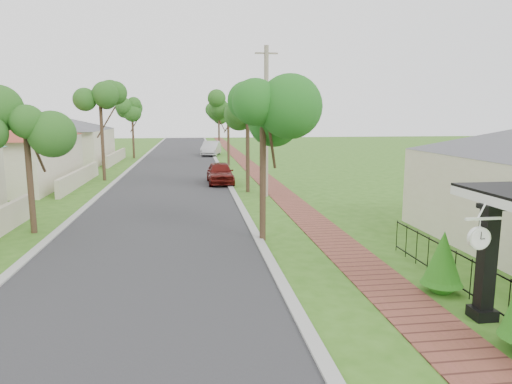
{
  "coord_description": "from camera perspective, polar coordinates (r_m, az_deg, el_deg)",
  "views": [
    {
      "loc": [
        -1.56,
        -9.5,
        4.34
      ],
      "look_at": [
        0.74,
        7.13,
        1.5
      ],
      "focal_mm": 32.0,
      "sensor_mm": 36.0,
      "label": 1
    }
  ],
  "objects": [
    {
      "name": "parked_car_red",
      "position": [
        29.26,
        -4.51,
        2.39
      ],
      "size": [
        1.68,
        4.04,
        1.37
      ],
      "primitive_type": "imported",
      "rotation": [
        0.0,
        0.0,
        0.02
      ],
      "color": "#58110D",
      "rests_on": "ground"
    },
    {
      "name": "porch_post",
      "position": [
        10.96,
        26.8,
        -8.56
      ],
      "size": [
        0.48,
        0.48,
        2.52
      ],
      "color": "black",
      "rests_on": "ground"
    },
    {
      "name": "near_tree",
      "position": [
        15.53,
        0.87,
        9.68
      ],
      "size": [
        2.13,
        2.13,
        5.48
      ],
      "color": "#382619",
      "rests_on": "ground"
    },
    {
      "name": "sidewalk",
      "position": [
        30.21,
        1.36,
        1.34
      ],
      "size": [
        1.5,
        120.0,
        0.03
      ],
      "primitive_type": "cube",
      "color": "brown",
      "rests_on": "ground"
    },
    {
      "name": "far_house_grey",
      "position": [
        45.57,
        -25.15,
        6.19
      ],
      "size": [
        15.56,
        15.56,
        4.6
      ],
      "color": "beige",
      "rests_on": "ground"
    },
    {
      "name": "utility_pole",
      "position": [
        24.28,
        1.28,
        8.79
      ],
      "size": [
        1.2,
        0.24,
        7.88
      ],
      "color": "gray",
      "rests_on": "ground"
    },
    {
      "name": "road",
      "position": [
        29.86,
        -10.57,
        1.08
      ],
      "size": [
        7.0,
        120.0,
        0.02
      ],
      "primitive_type": "cube",
      "color": "#28282B",
      "rests_on": "ground"
    },
    {
      "name": "hedge_row",
      "position": [
        10.31,
        29.03,
        -11.19
      ],
      "size": [
        0.94,
        4.66,
        2.04
      ],
      "color": "#1C5D12",
      "rests_on": "ground"
    },
    {
      "name": "ground",
      "position": [
        10.56,
        1.35,
        -14.66
      ],
      "size": [
        160.0,
        160.0,
        0.0
      ],
      "primitive_type": "plane",
      "color": "#316016",
      "rests_on": "ground"
    },
    {
      "name": "kerb_left",
      "position": [
        30.25,
        -17.49,
        0.91
      ],
      "size": [
        0.3,
        120.0,
        0.1
      ],
      "primitive_type": "cube",
      "color": "#9E9E99",
      "rests_on": "ground"
    },
    {
      "name": "picket_fence",
      "position": [
        12.11,
        25.27,
        -9.69
      ],
      "size": [
        0.03,
        8.02,
        1.0
      ],
      "color": "black",
      "rests_on": "ground"
    },
    {
      "name": "street_trees",
      "position": [
        36.37,
        -10.11,
        9.76
      ],
      "size": [
        10.7,
        37.65,
        5.89
      ],
      "color": "#382619",
      "rests_on": "ground"
    },
    {
      "name": "kerb_right",
      "position": [
        29.9,
        -3.57,
        1.24
      ],
      "size": [
        0.3,
        120.0,
        0.1
      ],
      "primitive_type": "cube",
      "color": "#9E9E99",
      "rests_on": "ground"
    },
    {
      "name": "station_clock",
      "position": [
        10.14,
        26.12,
        -5.03
      ],
      "size": [
        0.77,
        0.13,
        0.65
      ],
      "color": "white",
      "rests_on": "ground"
    },
    {
      "name": "parked_car_white",
      "position": [
        49.78,
        -5.63,
        5.44
      ],
      "size": [
        2.46,
        4.87,
        1.53
      ],
      "primitive_type": "imported",
      "rotation": [
        0.0,
        0.0,
        -0.19
      ],
      "color": "#B9B9BB",
      "rests_on": "ground"
    }
  ]
}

